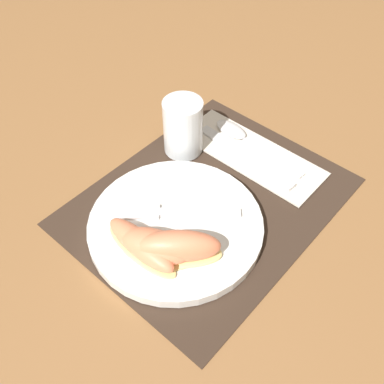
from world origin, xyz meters
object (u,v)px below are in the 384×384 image
plate (175,225)px  citrus_wedge_1 (156,247)px  spoon (242,136)px  juice_glass (183,130)px  fork (165,212)px  knife (247,158)px  citrus_wedge_0 (143,247)px  citrus_wedge_2 (178,248)px

plate → citrus_wedge_1: citrus_wedge_1 is taller
spoon → juice_glass: bearing=144.0°
spoon → fork: fork is taller
knife → citrus_wedge_1: (-0.25, -0.03, 0.03)m
plate → spoon: size_ratio=1.34×
citrus_wedge_0 → spoon: bearing=9.9°
knife → spoon: (0.04, 0.04, 0.00)m
plate → citrus_wedge_0: 0.07m
fork → citrus_wedge_0: size_ratio=1.25×
fork → spoon: bearing=6.3°
fork → citrus_wedge_2: bearing=-122.7°
knife → fork: bearing=175.4°
knife → citrus_wedge_1: size_ratio=1.76×
citrus_wedge_1 → citrus_wedge_2: size_ratio=0.96×
plate → knife: size_ratio=1.27×
plate → citrus_wedge_0: bearing=-176.2°
fork → plate: bearing=-95.0°
knife → spoon: size_ratio=1.06×
citrus_wedge_0 → citrus_wedge_2: citrus_wedge_2 is taller
knife → spoon: bearing=47.6°
plate → fork: bearing=85.0°
spoon → citrus_wedge_1: size_ratio=1.66×
spoon → fork: size_ratio=1.20×
fork → citrus_wedge_0: 0.08m
juice_glass → knife: 0.12m
citrus_wedge_2 → citrus_wedge_0: bearing=125.3°
citrus_wedge_1 → juice_glass: bearing=33.0°
spoon → citrus_wedge_0: 0.30m
juice_glass → knife: size_ratio=0.48×
plate → juice_glass: juice_glass is taller
plate → knife: bearing=2.1°
plate → citrus_wedge_2: bearing=-132.4°
juice_glass → spoon: size_ratio=0.51×
citrus_wedge_0 → fork: bearing=20.4°
plate → spoon: 0.23m
citrus_wedge_1 → citrus_wedge_2: (0.02, -0.03, 0.00)m
spoon → citrus_wedge_2: citrus_wedge_2 is taller
spoon → citrus_wedge_2: bearing=-161.1°
juice_glass → citrus_wedge_1: juice_glass is taller
citrus_wedge_1 → knife: bearing=6.0°
citrus_wedge_0 → plate: bearing=3.8°
fork → citrus_wedge_2: citrus_wedge_2 is taller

